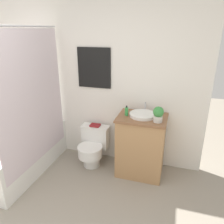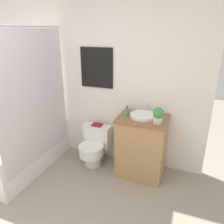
# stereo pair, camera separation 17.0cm
# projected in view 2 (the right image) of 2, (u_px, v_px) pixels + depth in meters

# --- Properties ---
(wall_back) EXTENTS (3.31, 0.07, 2.50)m
(wall_back) POSITION_uv_depth(u_px,v_px,m) (94.00, 79.00, 3.23)
(wall_back) COLOR white
(wall_back) RESTS_ON ground_plane
(shower_area) EXTENTS (0.66, 1.43, 1.98)m
(shower_area) POSITION_uv_depth(u_px,v_px,m) (24.00, 148.00, 3.19)
(shower_area) COLOR white
(shower_area) RESTS_ON ground_plane
(toilet) EXTENTS (0.42, 0.50, 0.57)m
(toilet) POSITION_uv_depth(u_px,v_px,m) (94.00, 146.00, 3.30)
(toilet) COLOR white
(toilet) RESTS_ON ground_plane
(vanity) EXTENTS (0.65, 0.50, 0.86)m
(vanity) POSITION_uv_depth(u_px,v_px,m) (141.00, 146.00, 3.00)
(vanity) COLOR #AD7F51
(vanity) RESTS_ON ground_plane
(sink) EXTENTS (0.35, 0.38, 0.13)m
(sink) POSITION_uv_depth(u_px,v_px,m) (143.00, 115.00, 2.86)
(sink) COLOR white
(sink) RESTS_ON vanity
(soap_bottle) EXTENTS (0.05, 0.05, 0.13)m
(soap_bottle) POSITION_uv_depth(u_px,v_px,m) (127.00, 112.00, 2.88)
(soap_bottle) COLOR green
(soap_bottle) RESTS_ON vanity
(potted_plant) EXTENTS (0.13, 0.13, 0.20)m
(potted_plant) POSITION_uv_depth(u_px,v_px,m) (158.00, 115.00, 2.64)
(potted_plant) COLOR beige
(potted_plant) RESTS_ON vanity
(book_on_tank) EXTENTS (0.15, 0.11, 0.02)m
(book_on_tank) POSITION_uv_depth(u_px,v_px,m) (97.00, 125.00, 3.30)
(book_on_tank) COLOR maroon
(book_on_tank) RESTS_ON toilet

